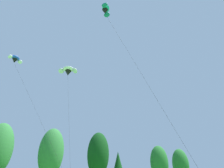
{
  "coord_description": "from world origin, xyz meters",
  "views": [
    {
      "loc": [
        -10.81,
        4.96,
        1.96
      ],
      "look_at": [
        -2.3,
        21.04,
        11.04
      ],
      "focal_mm": 31.79,
      "sensor_mm": 36.0,
      "label": 1
    }
  ],
  "objects": [
    {
      "name": "treeline_tree_g",
      "position": [
        18.06,
        55.94,
        6.17
      ],
      "size": [
        3.77,
        3.77,
        9.86
      ],
      "color": "#472D19",
      "rests_on": "ground_plane"
    },
    {
      "name": "parafoil_kite_mid_teal",
      "position": [
        -2.56,
        22.38,
        22.64
      ],
      "size": [
        5.53,
        8.57,
        21.61
      ],
      "color": "teal"
    },
    {
      "name": "treeline_tree_f",
      "position": [
        11.39,
        54.68,
        8.61
      ],
      "size": [
        5.64,
        5.64,
        14.22
      ],
      "color": "#472D19",
      "rests_on": "ground_plane"
    },
    {
      "name": "parafoil_kite_far_white",
      "position": [
        -2.8,
        38.36,
        21.43
      ],
      "size": [
        3.93,
        15.48,
        20.68
      ],
      "color": "white"
    },
    {
      "name": "treeline_tree_i",
      "position": [
        38.49,
        53.02,
        7.02
      ],
      "size": [
        4.93,
        4.93,
        11.6
      ],
      "color": "#472D19",
      "rests_on": "ground_plane"
    },
    {
      "name": "parafoil_kite_high_blue_white",
      "position": [
        -12.31,
        40.83,
        22.57
      ],
      "size": [
        8.99,
        17.57,
        21.74
      ],
      "color": "blue"
    },
    {
      "name": "treeline_tree_h",
      "position": [
        28.37,
        50.95,
        6.97
      ],
      "size": [
        4.91,
        4.91,
        11.51
      ],
      "color": "#472D19",
      "rests_on": "ground_plane"
    },
    {
      "name": "treeline_tree_e",
      "position": [
        -1.5,
        50.63,
        7.84
      ],
      "size": [
        5.3,
        5.3,
        12.96
      ],
      "color": "#472D19",
      "rests_on": "ground_plane"
    }
  ]
}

